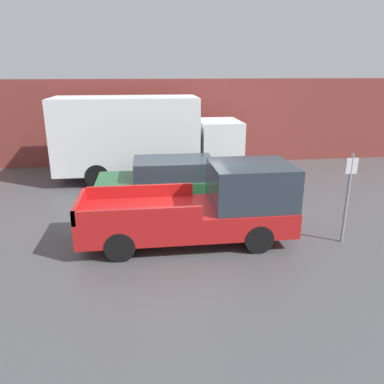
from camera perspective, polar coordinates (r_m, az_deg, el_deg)
The scene contains 6 objects.
ground_plane at distance 10.88m, azimuth -1.11°, elevation -5.20°, with size 60.00×60.00×0.00m, color #4C4C4F.
building_wall at distance 17.86m, azimuth -3.89°, elevation 10.53°, with size 28.00×0.15×3.93m.
pickup_truck at distance 9.70m, azimuth 2.43°, elevation -2.19°, with size 5.42×1.97×2.04m.
car at distance 12.43m, azimuth -3.23°, elevation 1.68°, with size 4.72×1.91×1.54m.
delivery_truck at distance 15.34m, azimuth -7.64°, elevation 8.44°, with size 7.39×2.40×3.31m.
parking_sign at distance 10.24m, azimuth 22.65°, elevation -0.23°, with size 0.30×0.07×2.35m.
Camera 1 is at (-1.06, -9.94, 4.30)m, focal length 35.00 mm.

